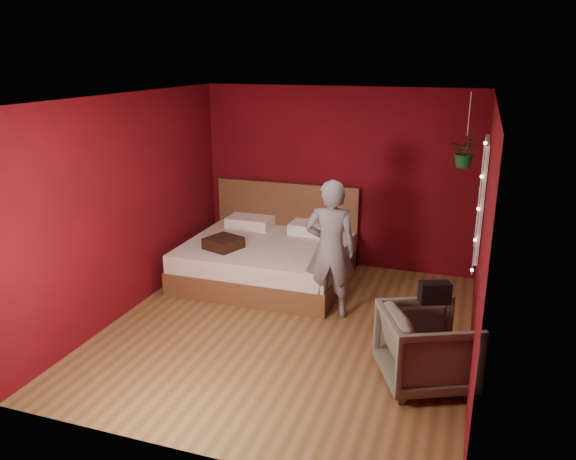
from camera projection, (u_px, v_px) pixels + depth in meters
name	position (u px, v px, depth m)	size (l,w,h in m)	color
floor	(288.00, 328.00, 6.46)	(4.50, 4.50, 0.00)	brown
room_walls	(288.00, 186.00, 5.96)	(4.04, 4.54, 2.62)	#5E0911
window	(481.00, 197.00, 6.22)	(0.05, 0.97, 1.27)	white
fairy_lights	(478.00, 209.00, 5.76)	(0.04, 0.04, 1.45)	silver
bed	(269.00, 257.00, 7.84)	(2.18, 1.86, 1.20)	brown
person	(330.00, 249.00, 6.55)	(0.61, 0.40, 1.67)	slate
armchair	(427.00, 348.00, 5.29)	(0.80, 0.83, 0.75)	#666550
handbag	(435.00, 292.00, 5.33)	(0.29, 0.14, 0.21)	black
throw_pillow	(223.00, 243.00, 7.45)	(0.41, 0.41, 0.15)	black
hanging_plant	(466.00, 152.00, 6.71)	(0.43, 0.40, 0.89)	silver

